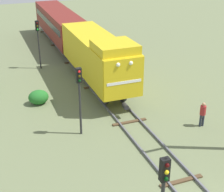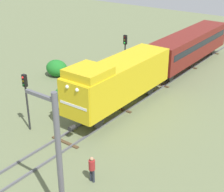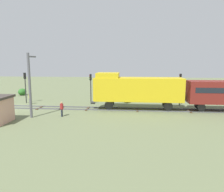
% 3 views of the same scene
% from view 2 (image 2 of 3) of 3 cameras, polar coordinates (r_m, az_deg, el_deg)
% --- Properties ---
extents(locomotive, '(2.90, 11.60, 4.60)m').
position_cam_2_polar(locomotive, '(27.51, 1.06, 2.87)').
color(locomotive, gold).
rests_on(locomotive, railway_track).
extents(passenger_car_leading, '(2.84, 14.00, 3.66)m').
position_cam_2_polar(passenger_car_leading, '(38.66, 12.76, 8.36)').
color(passenger_car_leading, maroon).
rests_on(passenger_car_leading, railway_track).
extents(traffic_signal_mid, '(0.32, 0.34, 4.39)m').
position_cam_2_polar(traffic_signal_mid, '(25.16, -14.13, 0.60)').
color(traffic_signal_mid, '#262628').
rests_on(traffic_signal_mid, ground).
extents(traffic_signal_far, '(0.32, 0.34, 4.49)m').
position_cam_2_polar(traffic_signal_far, '(34.12, 2.18, 7.82)').
color(traffic_signal_far, '#262628').
rests_on(traffic_signal_far, ground).
extents(worker_by_signal, '(0.38, 0.38, 1.70)m').
position_cam_2_polar(worker_by_signal, '(20.22, -3.36, -11.75)').
color(worker_by_signal, '#262B38').
rests_on(worker_by_signal, ground).
extents(catenary_mast, '(1.94, 0.28, 7.11)m').
position_cam_2_polar(catenary_mast, '(16.28, -8.96, -10.03)').
color(catenary_mast, '#595960').
rests_on(catenary_mast, ground).
extents(bush_near, '(1.48, 1.21, 1.07)m').
position_cam_2_polar(bush_near, '(30.51, -8.30, 0.31)').
color(bush_near, '#226A26').
rests_on(bush_near, ground).
extents(bush_far, '(2.36, 1.93, 1.71)m').
position_cam_2_polar(bush_far, '(35.90, -9.18, 4.60)').
color(bush_far, '#1E7226').
rests_on(bush_far, ground).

